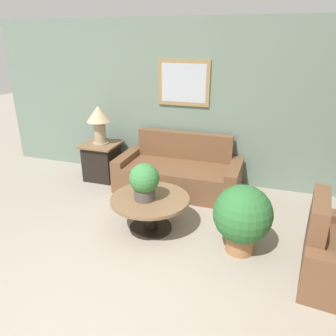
{
  "coord_description": "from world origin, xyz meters",
  "views": [
    {
      "loc": [
        1.21,
        -1.79,
        2.31
      ],
      "look_at": [
        -0.15,
        2.31,
        0.57
      ],
      "focal_mm": 35.0,
      "sensor_mm": 36.0,
      "label": 1
    }
  ],
  "objects_px": {
    "coffee_table": "(150,206)",
    "couch_main": "(179,173)",
    "side_table": "(102,161)",
    "table_lamp": "(99,119)",
    "potted_plant_floor": "(242,216)",
    "potted_plant_on_table": "(144,181)"
  },
  "relations": [
    {
      "from": "coffee_table",
      "to": "couch_main",
      "type": "bearing_deg",
      "value": 89.85
    },
    {
      "from": "coffee_table",
      "to": "side_table",
      "type": "bearing_deg",
      "value": 137.6
    },
    {
      "from": "side_table",
      "to": "table_lamp",
      "type": "height_order",
      "value": "table_lamp"
    },
    {
      "from": "coffee_table",
      "to": "potted_plant_floor",
      "type": "distance_m",
      "value": 1.16
    },
    {
      "from": "couch_main",
      "to": "potted_plant_on_table",
      "type": "relative_size",
      "value": 4.17
    },
    {
      "from": "table_lamp",
      "to": "potted_plant_floor",
      "type": "height_order",
      "value": "table_lamp"
    },
    {
      "from": "couch_main",
      "to": "potted_plant_floor",
      "type": "distance_m",
      "value": 1.8
    },
    {
      "from": "coffee_table",
      "to": "potted_plant_floor",
      "type": "bearing_deg",
      "value": -5.6
    },
    {
      "from": "couch_main",
      "to": "side_table",
      "type": "bearing_deg",
      "value": 179.95
    },
    {
      "from": "side_table",
      "to": "coffee_table",
      "type": "bearing_deg",
      "value": -42.4
    },
    {
      "from": "table_lamp",
      "to": "potted_plant_on_table",
      "type": "xyz_separation_m",
      "value": [
        1.33,
        -1.32,
        -0.37
      ]
    },
    {
      "from": "coffee_table",
      "to": "potted_plant_floor",
      "type": "relative_size",
      "value": 1.22
    },
    {
      "from": "couch_main",
      "to": "potted_plant_floor",
      "type": "xyz_separation_m",
      "value": [
        1.15,
        -1.37,
        0.18
      ]
    },
    {
      "from": "potted_plant_on_table",
      "to": "coffee_table",
      "type": "bearing_deg",
      "value": 51.44
    },
    {
      "from": "potted_plant_on_table",
      "to": "potted_plant_floor",
      "type": "distance_m",
      "value": 1.22
    },
    {
      "from": "table_lamp",
      "to": "couch_main",
      "type": "bearing_deg",
      "value": -0.05
    },
    {
      "from": "couch_main",
      "to": "table_lamp",
      "type": "bearing_deg",
      "value": 179.95
    },
    {
      "from": "coffee_table",
      "to": "potted_plant_on_table",
      "type": "xyz_separation_m",
      "value": [
        -0.05,
        -0.06,
        0.37
      ]
    },
    {
      "from": "potted_plant_floor",
      "to": "coffee_table",
      "type": "bearing_deg",
      "value": 174.4
    },
    {
      "from": "potted_plant_on_table",
      "to": "potted_plant_floor",
      "type": "relative_size",
      "value": 0.57
    },
    {
      "from": "table_lamp",
      "to": "potted_plant_on_table",
      "type": "bearing_deg",
      "value": -44.65
    },
    {
      "from": "couch_main",
      "to": "potted_plant_floor",
      "type": "bearing_deg",
      "value": -50.15
    }
  ]
}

